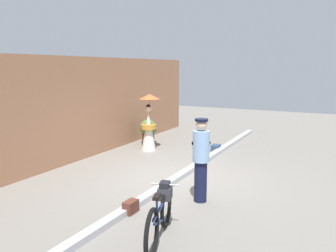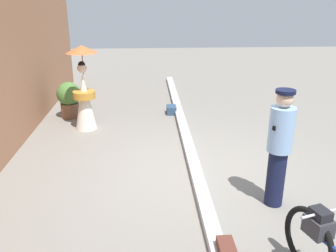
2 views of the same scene
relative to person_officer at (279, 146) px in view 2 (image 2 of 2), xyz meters
name	(u,v)px [view 2 (image 2 of 2)]	position (x,y,z in m)	size (l,w,h in m)	color
ground_plane	(195,172)	(1.06, 1.02, -0.93)	(30.00, 30.00, 0.00)	gray
sidewalk_curb	(195,169)	(1.06, 1.02, -0.87)	(14.00, 0.20, 0.12)	#B2B2B7
person_officer	(279,146)	(0.00, 0.00, 0.00)	(0.34, 0.34, 1.73)	#141938
person_with_parasol	(84,91)	(3.35, 3.22, -0.04)	(0.68, 0.68, 1.87)	silver
potted_plant_by_door	(70,98)	(4.19, 3.73, -0.44)	(0.60, 0.58, 0.89)	brown
backpack_on_pavement	(227,252)	(-1.16, 0.95, -0.80)	(0.32, 0.19, 0.24)	#592D23
backpack_spare	(172,110)	(4.29, 1.20, -0.82)	(0.34, 0.24, 0.21)	navy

